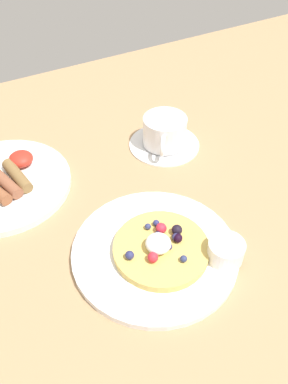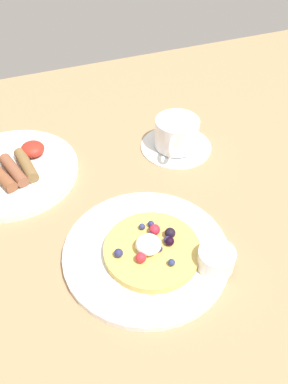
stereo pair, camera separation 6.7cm
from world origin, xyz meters
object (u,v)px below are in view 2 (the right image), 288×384
(breakfast_plate, at_px, (11,172))
(coffee_saucer, at_px, (176,146))
(coffee_cup, at_px, (177,133))
(pancake_plate, at_px, (149,252))
(syrup_ramekin, at_px, (216,259))

(breakfast_plate, distance_m, coffee_saucer, 0.33)
(coffee_cup, bearing_deg, pancake_plate, -122.99)
(breakfast_plate, bearing_deg, pancake_plate, -57.10)
(pancake_plate, relative_size, syrup_ramekin, 4.70)
(breakfast_plate, height_order, coffee_cup, coffee_cup)
(syrup_ramekin, height_order, coffee_saucer, syrup_ramekin)
(breakfast_plate, bearing_deg, syrup_ramekin, -52.56)
(coffee_saucer, bearing_deg, pancake_plate, -123.00)
(pancake_plate, height_order, coffee_saucer, pancake_plate)
(pancake_plate, relative_size, breakfast_plate, 1.03)
(coffee_saucer, bearing_deg, coffee_cup, -125.32)
(breakfast_plate, relative_size, coffee_saucer, 1.75)
(pancake_plate, relative_size, coffee_saucer, 1.80)
(pancake_plate, distance_m, breakfast_plate, 0.33)
(coffee_saucer, bearing_deg, syrup_ramekin, -103.41)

